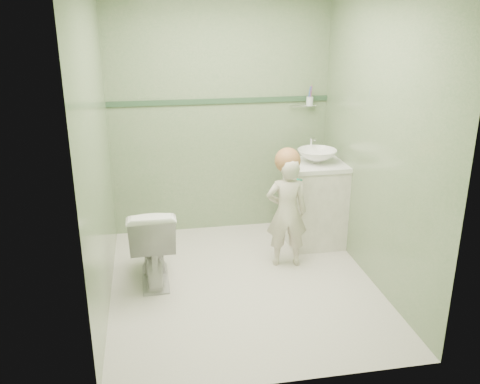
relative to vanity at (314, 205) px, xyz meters
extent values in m
plane|color=beige|center=(-0.84, -0.70, -0.40)|extent=(2.50, 2.50, 0.00)
cube|color=gray|center=(-0.84, 0.55, 0.80)|extent=(2.20, 0.04, 2.40)
cube|color=gray|center=(-0.84, -1.95, 0.80)|extent=(2.20, 0.04, 2.40)
cube|color=gray|center=(-1.94, -0.70, 0.80)|extent=(0.04, 2.50, 2.40)
cube|color=gray|center=(0.26, -0.70, 0.80)|extent=(0.04, 2.50, 2.40)
cube|color=#315237|center=(-0.84, 0.54, 0.95)|extent=(2.20, 0.02, 0.05)
cube|color=beige|center=(0.00, 0.00, 0.00)|extent=(0.52, 0.50, 0.80)
cube|color=white|center=(0.00, 0.00, 0.41)|extent=(0.54, 0.52, 0.04)
imported|color=white|center=(0.00, 0.00, 0.49)|extent=(0.37, 0.37, 0.13)
cylinder|color=silver|center=(0.00, 0.20, 0.55)|extent=(0.03, 0.03, 0.18)
cylinder|color=silver|center=(0.00, 0.15, 0.63)|extent=(0.02, 0.12, 0.02)
cylinder|color=silver|center=(0.00, 0.50, 0.88)|extent=(0.26, 0.02, 0.02)
cylinder|color=silver|center=(0.06, 0.48, 0.93)|extent=(0.07, 0.07, 0.09)
cylinder|color=#BD4937|center=(0.06, 0.48, 1.00)|extent=(0.01, 0.01, 0.17)
cylinder|color=#BD4937|center=(0.07, 0.48, 1.00)|extent=(0.01, 0.01, 0.17)
cylinder|color=#734CA1|center=(0.06, 0.46, 1.00)|extent=(0.01, 0.01, 0.17)
cylinder|color=blue|center=(0.05, 0.47, 1.00)|extent=(0.01, 0.01, 0.17)
imported|color=white|center=(-1.58, -0.48, -0.05)|extent=(0.40, 0.69, 0.69)
imported|color=beige|center=(-0.39, -0.40, 0.11)|extent=(0.40, 0.29, 1.01)
sphere|color=#A0693F|center=(-0.39, -0.37, 0.58)|extent=(0.23, 0.23, 0.23)
cylinder|color=#189571|center=(-0.33, -0.54, 0.45)|extent=(0.09, 0.13, 0.06)
cube|color=white|center=(-0.38, -0.48, 0.49)|extent=(0.03, 0.03, 0.02)
camera|label=1|loc=(-1.56, -4.51, 1.82)|focal=38.75mm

